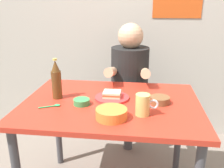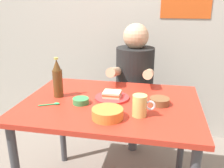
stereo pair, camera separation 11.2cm
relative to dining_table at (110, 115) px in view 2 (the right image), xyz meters
name	(u,v)px [view 2 (the right image)]	position (x,y,z in m)	size (l,w,h in m)	color
wall_back	(133,5)	(0.00, 1.05, 0.65)	(4.40, 0.09, 2.60)	#ADA89E
dining_table	(110,115)	(0.00, 0.00, 0.00)	(1.10, 0.80, 0.74)	#B72D1E
stool	(133,116)	(0.08, 0.63, -0.30)	(0.34, 0.34, 0.45)	#4C4C51
person_seated	(135,72)	(0.08, 0.62, 0.12)	(0.33, 0.56, 0.72)	black
plate_orange	(112,98)	(0.00, 0.05, 0.10)	(0.22, 0.22, 0.01)	red
sandwich	(112,94)	(0.00, 0.05, 0.13)	(0.11, 0.09, 0.04)	beige
beer_mug	(140,106)	(0.20, -0.16, 0.15)	(0.13, 0.08, 0.12)	#D1BC66
beer_bottle	(58,79)	(-0.35, 0.02, 0.21)	(0.06, 0.06, 0.26)	#593819
condiment_bowl_brown	(160,101)	(0.30, 0.01, 0.12)	(0.12, 0.12, 0.04)	brown
soup_bowl_orange	(108,113)	(0.03, -0.23, 0.12)	(0.17, 0.17, 0.05)	orange
dip_bowl_green	(81,101)	(-0.17, -0.07, 0.11)	(0.10, 0.10, 0.03)	#388C4C
spoon	(53,104)	(-0.33, -0.12, 0.10)	(0.12, 0.06, 0.01)	#26A559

